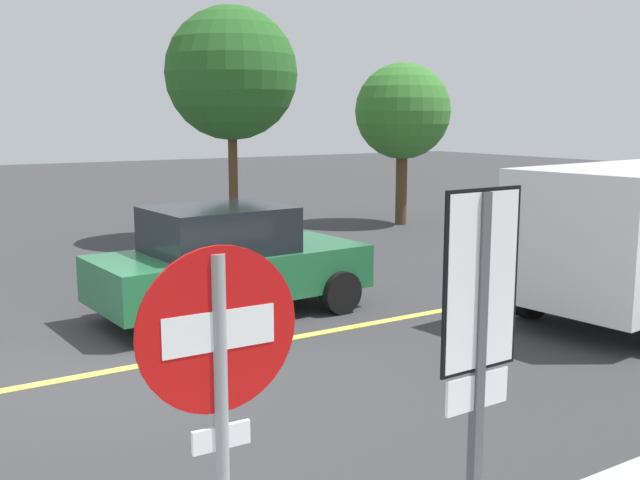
{
  "coord_description": "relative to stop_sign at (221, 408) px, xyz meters",
  "views": [
    {
      "loc": [
        -2.4,
        -8.14,
        2.88
      ],
      "look_at": [
        2.29,
        -0.73,
        1.42
      ],
      "focal_mm": 41.59,
      "sensor_mm": 36.0,
      "label": 1
    }
  ],
  "objects": [
    {
      "name": "ground_plane",
      "position": [
        1.09,
        5.25,
        -1.6
      ],
      "size": [
        80.0,
        80.0,
        0.0
      ],
      "primitive_type": "plane",
      "color": "#38383A"
    },
    {
      "name": "lane_marking_centre",
      "position": [
        4.09,
        5.25,
        -1.59
      ],
      "size": [
        28.0,
        0.16,
        0.01
      ],
      "primitive_type": "cube",
      "color": "#E0D14C"
    },
    {
      "name": "stop_sign",
      "position": [
        0.0,
        0.0,
        0.0
      ],
      "size": [
        0.76,
        0.07,
        2.34
      ],
      "color": "gray",
      "rests_on": "ground_plane"
    },
    {
      "name": "speed_limit_sign",
      "position": [
        1.47,
        -0.11,
        0.17
      ],
      "size": [
        0.54,
        0.06,
        2.52
      ],
      "color": "#4C4C51",
      "rests_on": "ground_plane"
    },
    {
      "name": "car_green_near_curb",
      "position": [
        3.21,
        6.74,
        -0.79
      ],
      "size": [
        4.05,
        2.16,
        1.62
      ],
      "color": "#236B3D",
      "rests_on": "ground_plane"
    },
    {
      "name": "tree_left_verge",
      "position": [
        11.21,
        12.76,
        1.41
      ],
      "size": [
        2.54,
        2.54,
        4.3
      ],
      "color": "#513823",
      "rests_on": "ground_plane"
    },
    {
      "name": "tree_centre_verge",
      "position": [
        6.17,
        12.66,
        2.24
      ],
      "size": [
        3.0,
        3.0,
        5.35
      ],
      "color": "#513823",
      "rests_on": "ground_plane"
    }
  ]
}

